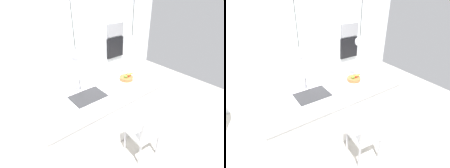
{
  "view_description": "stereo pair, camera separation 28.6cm",
  "coord_description": "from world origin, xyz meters",
  "views": [
    {
      "loc": [
        -1.59,
        -2.05,
        2.46
      ],
      "look_at": [
        0.1,
        0.0,
        0.93
      ],
      "focal_mm": 27.5,
      "sensor_mm": 36.0,
      "label": 1
    },
    {
      "loc": [
        -1.36,
        -2.22,
        2.46
      ],
      "look_at": [
        0.1,
        0.0,
        0.93
      ],
      "focal_mm": 27.5,
      "sensor_mm": 36.0,
      "label": 2
    }
  ],
  "objects": [
    {
      "name": "microwave",
      "position": [
        1.51,
        1.58,
        1.42
      ],
      "size": [
        0.54,
        0.08,
        0.34
      ],
      "primitive_type": "cube",
      "color": "#9E9EA3",
      "rests_on": "back_wall"
    },
    {
      "name": "oven",
      "position": [
        1.51,
        1.58,
        0.92
      ],
      "size": [
        0.56,
        0.08,
        0.56
      ],
      "primitive_type": "cube",
      "color": "black",
      "rests_on": "back_wall"
    },
    {
      "name": "pendant_light_left",
      "position": [
        -0.54,
        0.0,
        1.63
      ],
      "size": [
        0.16,
        0.16,
        0.76
      ],
      "color": "silver"
    },
    {
      "name": "fruit_bowl",
      "position": [
        0.48,
        0.02,
        0.93
      ],
      "size": [
        0.26,
        0.26,
        0.15
      ],
      "color": "#9E6B38",
      "rests_on": "kitchen_island"
    },
    {
      "name": "pendant_light_right",
      "position": [
        0.54,
        0.0,
        1.63
      ],
      "size": [
        0.16,
        0.16,
        0.76
      ],
      "color": "silver"
    },
    {
      "name": "sink_basin",
      "position": [
        -0.41,
        0.0,
        0.88
      ],
      "size": [
        0.56,
        0.4,
        0.02
      ],
      "primitive_type": "cube",
      "color": "#2D2D30",
      "rests_on": "kitchen_island"
    },
    {
      "name": "faucet",
      "position": [
        -0.41,
        0.21,
        1.03
      ],
      "size": [
        0.02,
        0.17,
        0.22
      ],
      "color": "silver",
      "rests_on": "kitchen_island"
    },
    {
      "name": "chair_near",
      "position": [
        0.04,
        -0.88,
        0.5
      ],
      "size": [
        0.48,
        0.48,
        0.86
      ],
      "color": "silver",
      "rests_on": "ground"
    },
    {
      "name": "floor",
      "position": [
        0.0,
        0.0,
        0.0
      ],
      "size": [
        6.6,
        6.6,
        0.0
      ],
      "primitive_type": "plane",
      "color": "#BCB7AD",
      "rests_on": "ground"
    },
    {
      "name": "back_wall",
      "position": [
        0.0,
        1.65,
        1.3
      ],
      "size": [
        6.0,
        0.1,
        2.6
      ],
      "primitive_type": "cube",
      "color": "white",
      "rests_on": "ground"
    },
    {
      "name": "kitchen_island",
      "position": [
        0.0,
        0.0,
        0.44
      ],
      "size": [
        2.62,
        0.99,
        0.88
      ],
      "color": "white",
      "rests_on": "ground"
    }
  ]
}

